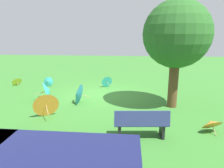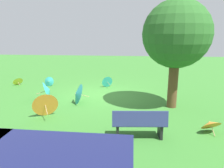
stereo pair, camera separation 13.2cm
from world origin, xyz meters
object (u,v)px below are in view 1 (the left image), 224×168
at_px(park_bench, 141,123).
at_px(parasol_orange_1, 211,123).
at_px(parasol_orange_0, 46,104).
at_px(parasol_teal_0, 77,94).
at_px(shade_tree, 177,35).
at_px(parasol_yellow_1, 17,81).
at_px(parasol_teal_1, 48,82).
at_px(parasol_teal_2, 48,90).
at_px(parasol_teal_3, 107,82).

relative_size(park_bench, parasol_orange_1, 2.20).
bearing_deg(parasol_orange_0, parasol_orange_1, 172.19).
distance_m(park_bench, parasol_teal_0, 3.91).
height_order(shade_tree, parasol_orange_1, shade_tree).
height_order(shade_tree, parasol_yellow_1, shade_tree).
distance_m(parasol_orange_0, parasol_teal_1, 4.80).
distance_m(parasol_teal_1, parasol_yellow_1, 2.00).
bearing_deg(park_bench, parasol_orange_0, -21.38).
bearing_deg(parasol_yellow_1, parasol_teal_0, 146.76).
height_order(parasol_orange_0, parasol_teal_2, parasol_orange_0).
height_order(park_bench, parasol_yellow_1, park_bench).
height_order(parasol_orange_0, parasol_teal_0, parasol_orange_0).
distance_m(parasol_orange_1, parasol_teal_2, 7.02).
bearing_deg(parasol_teal_2, parasol_yellow_1, -39.68).
bearing_deg(park_bench, shade_tree, -116.56).
bearing_deg(parasol_teal_2, park_bench, 141.50).
bearing_deg(parasol_orange_0, parasol_teal_0, -118.62).
distance_m(parasol_yellow_1, parasol_teal_3, 5.49).
relative_size(parasol_orange_0, parasol_teal_2, 1.05).
bearing_deg(parasol_orange_0, parasol_teal_3, -110.62).
distance_m(parasol_yellow_1, parasol_teal_2, 3.91).
xyz_separation_m(park_bench, parasol_teal_0, (2.67, -2.86, -0.01)).
relative_size(parasol_teal_1, parasol_yellow_1, 0.76).
distance_m(park_bench, shade_tree, 4.11).
xyz_separation_m(parasol_orange_0, parasol_teal_1, (1.75, -4.47, -0.19)).
distance_m(parasol_orange_0, parasol_orange_1, 5.76).
relative_size(parasol_yellow_1, parasol_teal_2, 0.76).
relative_size(parasol_orange_0, parasol_teal_3, 1.48).
bearing_deg(parasol_teal_0, parasol_teal_1, -49.19).
bearing_deg(parasol_teal_1, parasol_teal_0, 130.81).
distance_m(parasol_teal_1, parasol_orange_1, 9.12).
height_order(shade_tree, parasol_teal_3, shade_tree).
relative_size(shade_tree, parasol_orange_0, 4.26).
distance_m(shade_tree, parasol_yellow_1, 9.57).
relative_size(parasol_teal_1, parasol_teal_3, 0.82).
relative_size(shade_tree, parasol_teal_0, 4.26).
height_order(parasol_yellow_1, parasol_teal_2, parasol_teal_2).
relative_size(parasol_yellow_1, parasol_teal_3, 1.07).
bearing_deg(shade_tree, parasol_teal_3, -44.24).
height_order(park_bench, parasol_teal_3, park_bench).
xyz_separation_m(parasol_teal_1, parasol_teal_2, (-1.01, 2.47, 0.17)).
height_order(parasol_teal_1, parasol_orange_1, parasol_teal_1).
xyz_separation_m(parasol_teal_0, parasol_teal_3, (-0.93, -3.13, -0.13)).
relative_size(parasol_teal_1, parasol_teal_2, 0.58).
height_order(park_bench, shade_tree, shade_tree).
height_order(parasol_teal_1, parasol_yellow_1, parasol_teal_1).
relative_size(parasol_orange_0, parasol_yellow_1, 1.39).
distance_m(park_bench, parasol_yellow_1, 9.31).
distance_m(parasol_teal_0, parasol_teal_2, 1.63).
bearing_deg(parasol_teal_1, parasol_teal_3, -177.31).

